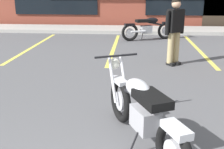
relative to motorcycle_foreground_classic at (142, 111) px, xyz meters
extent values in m
plane|color=#515154|center=(-0.78, 1.45, -0.46)|extent=(80.00, 80.00, 0.00)
cube|color=#A8A59E|center=(-0.78, 9.42, -0.39)|extent=(22.00, 1.80, 0.14)
cube|color=#33281E|center=(3.65, 10.62, 0.59)|extent=(1.10, 0.06, 2.10)
cube|color=#DBCC4C|center=(-3.48, 5.82, -0.46)|extent=(0.12, 4.80, 0.01)
cube|color=#DBCC4C|center=(-0.78, 5.82, -0.46)|extent=(0.12, 4.80, 0.01)
cube|color=#DBCC4C|center=(1.93, 5.82, -0.46)|extent=(0.12, 4.80, 0.01)
torus|color=black|center=(-0.29, 0.63, -0.14)|extent=(0.36, 0.62, 0.64)
cylinder|color=#B7B7BC|center=(-0.29, 0.63, -0.14)|extent=(0.18, 0.29, 0.29)
cylinder|color=silver|center=(-0.42, 0.69, 0.18)|extent=(0.18, 0.31, 0.66)
cylinder|color=silver|center=(-0.25, 0.76, 0.18)|extent=(0.18, 0.31, 0.66)
cylinder|color=black|center=(-0.37, 0.80, 0.50)|extent=(0.61, 0.31, 0.03)
sphere|color=silver|center=(-0.40, 0.87, 0.36)|extent=(0.23, 0.23, 0.17)
cube|color=silver|center=(-0.31, 0.67, 0.16)|extent=(0.28, 0.39, 0.06)
cube|color=#9E9EA3|center=(0.04, -0.09, -0.06)|extent=(0.39, 0.46, 0.28)
cylinder|color=silver|center=(0.32, -0.37, -0.10)|extent=(0.29, 0.53, 0.07)
cylinder|color=black|center=(-0.04, 0.09, 0.18)|extent=(0.45, 0.88, 0.26)
ellipsoid|color=silver|center=(-0.05, 0.11, 0.26)|extent=(0.44, 0.54, 0.22)
cube|color=black|center=(0.10, -0.22, 0.26)|extent=(0.47, 0.59, 0.10)
cube|color=silver|center=(0.32, -0.69, 0.14)|extent=(0.30, 0.39, 0.08)
cylinder|color=black|center=(-0.09, -0.23, -0.32)|extent=(0.13, 0.08, 0.29)
torus|color=black|center=(-0.28, 7.05, -0.14)|extent=(0.63, 0.32, 0.64)
cylinder|color=#B7B7BC|center=(-0.28, 7.05, -0.14)|extent=(0.29, 0.16, 0.29)
torus|color=black|center=(1.06, 7.57, -0.14)|extent=(0.63, 0.32, 0.64)
cylinder|color=#B7B7BC|center=(1.06, 7.57, -0.14)|extent=(0.29, 0.16, 0.29)
cylinder|color=silver|center=(1.12, 7.69, 0.18)|extent=(0.32, 0.16, 0.66)
cylinder|color=silver|center=(1.18, 7.52, 0.18)|extent=(0.32, 0.16, 0.66)
cylinder|color=black|center=(1.23, 7.63, 0.50)|extent=(0.27, 0.63, 0.03)
sphere|color=silver|center=(1.30, 7.66, 0.36)|extent=(0.22, 0.22, 0.17)
cube|color=black|center=(1.10, 7.58, 0.16)|extent=(0.39, 0.26, 0.06)
cube|color=#9E9EA3|center=(0.31, 7.28, -0.06)|extent=(0.46, 0.37, 0.28)
cylinder|color=silver|center=(0.02, 7.02, -0.10)|extent=(0.54, 0.26, 0.07)
cylinder|color=black|center=(0.50, 7.35, 0.18)|extent=(0.90, 0.40, 0.26)
ellipsoid|color=black|center=(0.52, 7.36, 0.26)|extent=(0.54, 0.42, 0.22)
cube|color=black|center=(0.18, 7.23, 0.26)|extent=(0.59, 0.45, 0.10)
cube|color=black|center=(-0.30, 7.04, 0.14)|extent=(0.39, 0.28, 0.08)
cylinder|color=black|center=(0.18, 7.42, -0.32)|extent=(0.07, 0.13, 0.29)
cube|color=black|center=(0.98, 3.91, -0.42)|extent=(0.22, 0.25, 0.08)
cube|color=black|center=(0.82, 3.79, -0.42)|extent=(0.22, 0.25, 0.08)
cylinder|color=tan|center=(0.96, 3.94, 0.00)|extent=(0.21, 0.21, 0.80)
cylinder|color=tan|center=(0.80, 3.82, 0.00)|extent=(0.21, 0.21, 0.80)
cube|color=black|center=(0.88, 3.88, 0.66)|extent=(0.44, 0.40, 0.56)
cylinder|color=black|center=(1.08, 4.03, 0.62)|extent=(0.14, 0.14, 0.58)
cylinder|color=black|center=(0.68, 3.73, 0.62)|extent=(0.14, 0.14, 0.58)
sphere|color=tan|center=(0.88, 3.88, 1.06)|extent=(0.31, 0.31, 0.22)
sphere|color=black|center=(0.87, 3.89, 1.11)|extent=(0.29, 0.29, 0.21)
camera|label=1|loc=(-0.11, -3.16, 1.47)|focal=44.74mm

